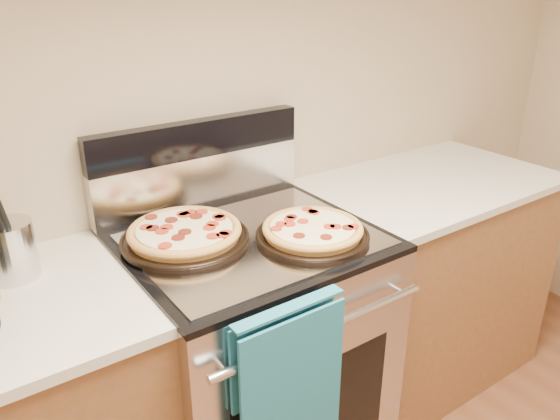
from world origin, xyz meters
TOP-DOWN VIEW (x-y plane):
  - wall_back at (0.00, 2.00)m, footprint 4.00×0.00m
  - range_body at (0.00, 1.65)m, footprint 0.76×0.68m
  - oven_window at (0.00, 1.31)m, footprint 0.56×0.01m
  - cooktop at (0.00, 1.65)m, footprint 0.76×0.68m
  - backsplash_lower at (0.00, 1.96)m, footprint 0.76×0.06m
  - backsplash_upper at (0.00, 1.96)m, footprint 0.76×0.06m
  - oven_handle at (0.00, 1.27)m, footprint 0.70×0.03m
  - dish_towel at (-0.12, 1.27)m, footprint 0.32×0.05m
  - foil_sheet at (0.00, 1.62)m, footprint 0.70×0.55m
  - cabinet_right at (0.88, 1.68)m, footprint 1.00×0.62m
  - countertop_right at (0.88, 1.68)m, footprint 1.02×0.64m
  - pepperoni_pizza_back at (-0.18, 1.72)m, footprint 0.47×0.47m
  - pepperoni_pizza_front at (0.15, 1.52)m, footprint 0.38×0.38m
  - utensil_crock at (-0.63, 1.82)m, footprint 0.17×0.17m

SIDE VIEW (x-z plane):
  - cabinet_right at x=0.88m, z-range 0.00..0.88m
  - range_body at x=0.00m, z-range 0.00..0.90m
  - oven_window at x=0.00m, z-range 0.25..0.65m
  - dish_towel at x=-0.12m, z-range 0.49..0.91m
  - oven_handle at x=0.00m, z-range 0.79..0.81m
  - countertop_right at x=0.88m, z-range 0.88..0.91m
  - cooktop at x=0.00m, z-range 0.90..0.92m
  - foil_sheet at x=0.00m, z-range 0.92..0.93m
  - pepperoni_pizza_front at x=0.15m, z-range 0.93..0.97m
  - pepperoni_pizza_back at x=-0.18m, z-range 0.93..0.98m
  - utensil_crock at x=-0.63m, z-range 0.91..1.07m
  - backsplash_lower at x=0.00m, z-range 0.92..1.10m
  - backsplash_upper at x=0.00m, z-range 1.10..1.22m
  - wall_back at x=0.00m, z-range -0.65..3.35m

